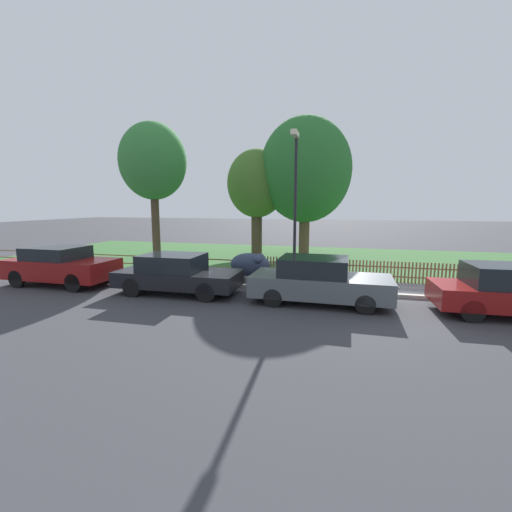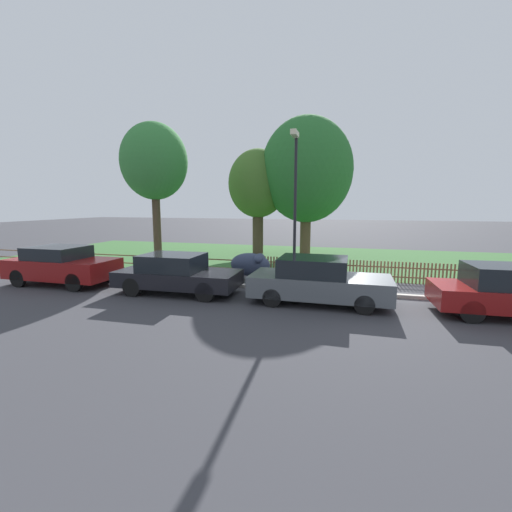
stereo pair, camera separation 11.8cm
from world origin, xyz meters
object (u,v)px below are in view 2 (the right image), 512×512
(parked_car_red_compact, at_px, (512,292))
(tree_behind_motorcycle, at_px, (258,185))
(tree_mid_park, at_px, (307,170))
(parked_car_navy_estate, at_px, (318,281))
(covered_motorcycle, at_px, (251,264))
(parked_car_black_saloon, at_px, (177,273))
(street_lamp, at_px, (295,192))
(parked_car_silver_hatchback, at_px, (62,265))
(tree_nearest_kerb, at_px, (154,162))

(parked_car_red_compact, bearing_deg, tree_behind_motorcycle, 132.04)
(parked_car_red_compact, bearing_deg, tree_mid_park, 121.51)
(parked_car_navy_estate, xyz_separation_m, parked_car_red_compact, (5.28, 0.00, 0.00))
(covered_motorcycle, height_order, tree_mid_park, tree_mid_park)
(parked_car_black_saloon, relative_size, covered_motorcycle, 2.36)
(parked_car_black_saloon, xyz_separation_m, tree_behind_motorcycle, (0.20, 10.34, 3.61))
(covered_motorcycle, relative_size, tree_mid_park, 0.22)
(covered_motorcycle, distance_m, street_lamp, 3.44)
(parked_car_silver_hatchback, relative_size, covered_motorcycle, 2.27)
(parked_car_silver_hatchback, relative_size, parked_car_red_compact, 0.99)
(parked_car_silver_hatchback, bearing_deg, tree_nearest_kerb, 84.52)
(parked_car_silver_hatchback, distance_m, tree_nearest_kerb, 7.51)
(tree_behind_motorcycle, bearing_deg, tree_nearest_kerb, -136.23)
(street_lamp, bearing_deg, covered_motorcycle, 161.22)
(parked_car_black_saloon, distance_m, covered_motorcycle, 3.20)
(covered_motorcycle, xyz_separation_m, tree_mid_park, (1.18, 8.08, 4.44))
(parked_car_navy_estate, height_order, street_lamp, street_lamp)
(tree_behind_motorcycle, bearing_deg, parked_car_red_compact, -45.90)
(parked_car_red_compact, height_order, tree_behind_motorcycle, tree_behind_motorcycle)
(tree_behind_motorcycle, height_order, street_lamp, tree_behind_motorcycle)
(parked_car_navy_estate, relative_size, tree_behind_motorcycle, 0.67)
(covered_motorcycle, bearing_deg, tree_behind_motorcycle, 105.41)
(tree_nearest_kerb, relative_size, tree_mid_park, 0.89)
(street_lamp, bearing_deg, parked_car_black_saloon, -153.83)
(parked_car_black_saloon, distance_m, tree_mid_park, 11.91)
(parked_car_black_saloon, xyz_separation_m, tree_nearest_kerb, (-4.35, 5.99, 4.61))
(parked_car_red_compact, relative_size, tree_nearest_kerb, 0.57)
(tree_nearest_kerb, xyz_separation_m, tree_mid_park, (7.52, 4.59, -0.18))
(parked_car_silver_hatchback, xyz_separation_m, parked_car_navy_estate, (9.84, 0.01, -0.04))
(street_lamp, bearing_deg, parked_car_red_compact, -16.08)
(parked_car_navy_estate, bearing_deg, tree_behind_motorcycle, 115.08)
(tree_mid_park, distance_m, street_lamp, 8.87)
(tree_behind_motorcycle, xyz_separation_m, tree_mid_park, (2.98, 0.24, 0.81))
(parked_car_navy_estate, height_order, covered_motorcycle, parked_car_navy_estate)
(tree_nearest_kerb, distance_m, tree_behind_motorcycle, 6.37)
(parked_car_navy_estate, xyz_separation_m, street_lamp, (-1.06, 1.83, 2.82))
(parked_car_navy_estate, relative_size, parked_car_red_compact, 1.04)
(parked_car_black_saloon, xyz_separation_m, tree_mid_park, (3.17, 10.59, 4.43))
(parked_car_navy_estate, bearing_deg, street_lamp, 120.62)
(tree_behind_motorcycle, bearing_deg, covered_motorcycle, -77.05)
(tree_behind_motorcycle, relative_size, street_lamp, 1.16)
(parked_car_black_saloon, distance_m, parked_car_navy_estate, 4.89)
(tree_behind_motorcycle, bearing_deg, parked_car_silver_hatchback, -116.55)
(parked_car_black_saloon, height_order, tree_mid_park, tree_mid_park)
(parked_car_silver_hatchback, distance_m, covered_motorcycle, 7.37)
(covered_motorcycle, height_order, street_lamp, street_lamp)
(covered_motorcycle, distance_m, tree_behind_motorcycle, 8.82)
(parked_car_black_saloon, distance_m, tree_nearest_kerb, 8.72)
(parked_car_silver_hatchback, xyz_separation_m, parked_car_red_compact, (15.12, 0.02, -0.04))
(parked_car_navy_estate, height_order, tree_behind_motorcycle, tree_behind_motorcycle)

